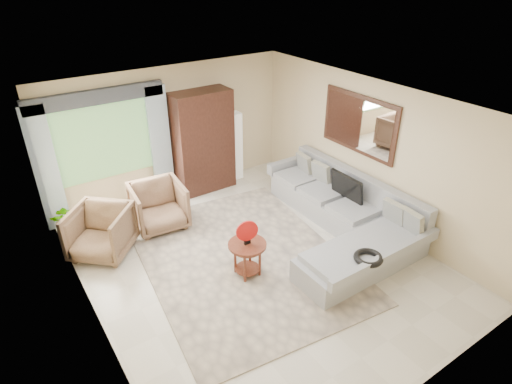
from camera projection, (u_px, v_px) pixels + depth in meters
ground at (255, 261)px, 6.99m from camera, size 6.00×6.00×0.00m
area_rug at (243, 258)px, 7.03m from camera, size 3.45×4.32×0.02m
sectional_sofa at (344, 218)px, 7.60m from camera, size 2.30×3.46×0.90m
tv_screen at (347, 187)px, 7.71m from camera, size 0.14×0.74×0.48m
garden_hose at (368, 258)px, 6.18m from camera, size 0.43×0.43×0.09m
coffee_table at (247, 258)px, 6.55m from camera, size 0.59×0.59×0.59m
red_disc at (247, 231)px, 6.30m from camera, size 0.33×0.11×0.34m
armchair_left at (101, 232)px, 6.98m from camera, size 1.28×1.28×0.84m
armchair_right at (159, 206)px, 7.71m from camera, size 0.98×1.01×0.84m
potted_plant at (67, 220)px, 7.54m from camera, size 0.57×0.50×0.59m
armoire at (203, 142)px, 8.73m from camera, size 1.20×0.55×2.10m
floor_lamp at (235, 146)px, 9.31m from camera, size 0.24×0.24×1.50m
window at (103, 142)px, 7.81m from camera, size 1.80×0.04×1.40m
curtain_left at (46, 170)px, 7.34m from camera, size 0.40×0.08×2.30m
curtain_right at (160, 144)px, 8.38m from camera, size 0.40×0.08×2.30m
valance at (96, 97)px, 7.34m from camera, size 2.40×0.12×0.26m
wall_mirror at (359, 124)px, 7.61m from camera, size 0.05×1.70×1.05m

